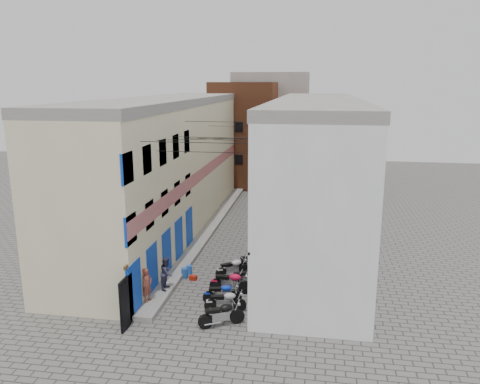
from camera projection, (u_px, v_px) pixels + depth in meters
The scene contains 21 objects.
ground at pixel (189, 327), 19.60m from camera, with size 90.00×90.00×0.00m, color #5E5B59.
plinth at pixel (210, 228), 32.38m from camera, with size 0.90×26.00×0.25m, color gray.
building_left at pixel (167, 165), 31.79m from camera, with size 5.10×27.00×9.00m.
building_right at pixel (315, 169), 30.26m from camera, with size 5.94×26.00×9.00m.
building_far_brick_left at pixel (244, 135), 45.66m from camera, with size 6.00×6.00×10.00m, color brown.
building_far_brick_right at pixel (296, 143), 47.03m from camera, with size 5.00×6.00×8.00m, color brown.
building_far_concrete at pixel (271, 124), 51.00m from camera, with size 8.00×5.00×11.00m, color gray.
far_shopfront at pixel (261, 179), 43.53m from camera, with size 2.00×0.30×2.40m, color black.
overhead_wires at pixel (223, 137), 25.31m from camera, with size 5.80×13.02×1.32m.
motorcycle_a at pixel (221, 313), 19.53m from camera, with size 0.64×2.02×1.17m, color black, non-canonical shape.
motorcycle_b at pixel (225, 300), 20.78m from camera, with size 0.59×1.88×1.09m, color #AEADB2, non-canonical shape.
motorcycle_c at pixel (222, 292), 21.64m from camera, with size 0.57×1.82×1.05m, color #0C2BB5, non-canonical shape.
motorcycle_d at pixel (231, 281), 22.65m from camera, with size 0.66×2.09×1.21m, color red, non-canonical shape.
motorcycle_e at pixel (246, 276), 23.40m from camera, with size 0.58×1.84×1.07m, color black, non-canonical shape.
motorcycle_f at pixel (233, 267), 24.51m from camera, with size 0.61×1.92×1.11m, color silver, non-canonical shape.
motorcycle_g at pixel (254, 261), 25.23m from camera, with size 0.66×2.10×1.22m, color black, non-canonical shape.
person_a at pixel (147, 285), 21.19m from camera, with size 0.58×0.38×1.58m, color brown.
person_b at pixel (167, 273), 22.47m from camera, with size 0.78×0.61×1.61m, color #32314A.
water_jug_near at pixel (185, 273), 24.44m from camera, with size 0.34×0.34×0.53m, color #2051A2.
water_jug_far at pixel (189, 270), 24.94m from camera, with size 0.31×0.31×0.48m, color blue.
red_crate at pixel (193, 278), 24.22m from camera, with size 0.36×0.27×0.23m, color #9E1C0B.
Camera 1 is at (5.01, -17.20, 10.00)m, focal length 35.00 mm.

